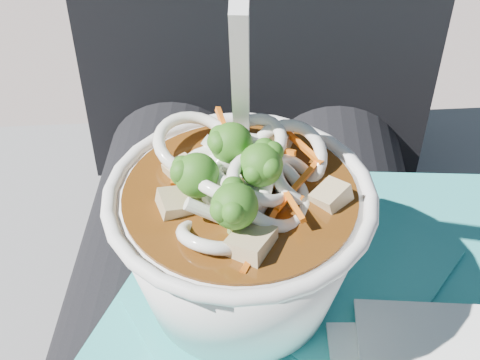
{
  "coord_description": "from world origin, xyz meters",
  "views": [
    {
      "loc": [
        0.01,
        -0.31,
        0.97
      ],
      "look_at": [
        -0.01,
        -0.02,
        0.72
      ],
      "focal_mm": 50.0,
      "sensor_mm": 36.0,
      "label": 1
    }
  ],
  "objects_px": {
    "person_body": "(252,237)",
    "udon_bowl": "(240,230)",
    "plastic_bag": "(300,327)",
    "lap": "(248,342)"
  },
  "relations": [
    {
      "from": "person_body",
      "to": "udon_bowl",
      "type": "relative_size",
      "value": 4.8
    },
    {
      "from": "udon_bowl",
      "to": "plastic_bag",
      "type": "bearing_deg",
      "value": -29.18
    },
    {
      "from": "lap",
      "to": "person_body",
      "type": "distance_m",
      "value": 0.1
    },
    {
      "from": "person_body",
      "to": "udon_bowl",
      "type": "height_order",
      "value": "person_body"
    },
    {
      "from": "plastic_bag",
      "to": "udon_bowl",
      "type": "relative_size",
      "value": 1.77
    },
    {
      "from": "plastic_bag",
      "to": "udon_bowl",
      "type": "xyz_separation_m",
      "value": [
        -0.04,
        0.02,
        0.07
      ]
    },
    {
      "from": "lap",
      "to": "udon_bowl",
      "type": "relative_size",
      "value": 2.3
    },
    {
      "from": "plastic_bag",
      "to": "person_body",
      "type": "bearing_deg",
      "value": 104.81
    },
    {
      "from": "plastic_bag",
      "to": "lap",
      "type": "bearing_deg",
      "value": 130.71
    },
    {
      "from": "person_body",
      "to": "plastic_bag",
      "type": "height_order",
      "value": "person_body"
    }
  ]
}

